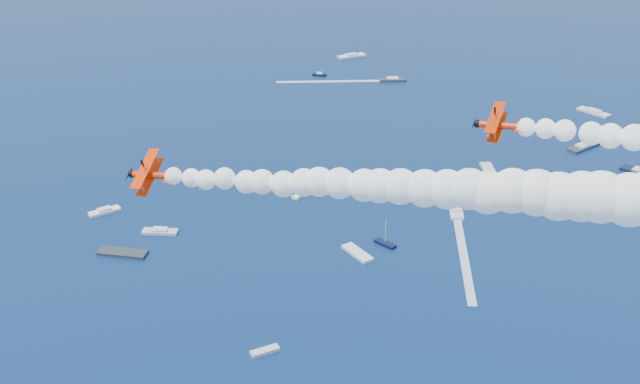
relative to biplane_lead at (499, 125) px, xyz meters
The scene contains 5 objects.
biplane_lead is the anchor object (origin of this frame).
biplane_trail 46.33m from the biplane_lead, 149.74° to the right, with size 6.58×7.38×4.45m, color #FF3205, non-canonical shape.
smoke_trail_trail 14.27m from the biplane_lead, 115.45° to the right, with size 68.63×27.23×12.39m, color white, non-canonical shape.
spectator_boats 111.28m from the biplane_lead, 104.00° to the left, with size 235.53×188.64×0.70m.
boat_wakes 143.62m from the biplane_lead, 103.29° to the left, with size 206.81×138.09×0.04m.
Camera 1 is at (56.00, -69.50, 99.38)m, focal length 46.39 mm.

